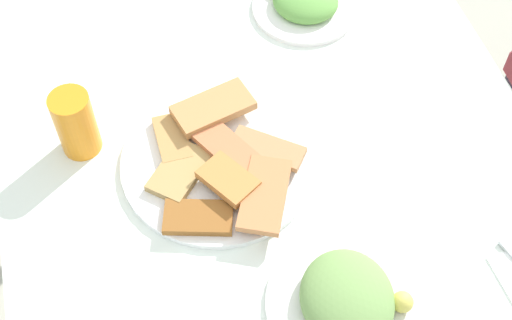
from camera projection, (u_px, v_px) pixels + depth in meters
name	position (u px, v px, depth m)	size (l,w,h in m)	color
dining_table	(280.00, 199.00, 1.23)	(1.16, 0.91, 0.72)	white
pide_platter	(219.00, 161.00, 1.17)	(0.34, 0.33, 0.05)	white
salad_plate_greens	(305.00, 3.00, 1.38)	(0.21, 0.21, 0.05)	white
salad_plate_rice	(347.00, 300.00, 1.02)	(0.23, 0.23, 0.06)	white
soda_can	(76.00, 123.00, 1.15)	(0.07, 0.07, 0.12)	orange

